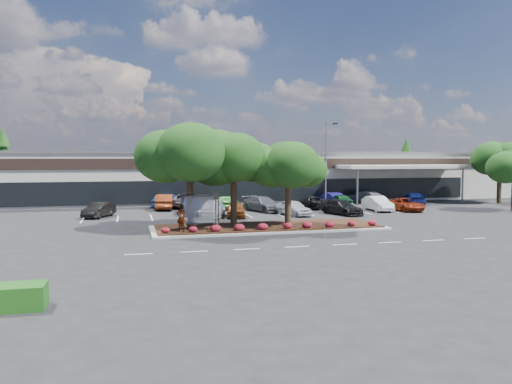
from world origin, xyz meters
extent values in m
plane|color=black|center=(0.00, 0.00, 0.00)|extent=(160.00, 160.00, 0.00)
cube|color=beige|center=(0.00, 34.00, 3.00)|extent=(80.00, 20.00, 6.00)
cube|color=#4D4D4F|center=(0.00, 34.00, 6.10)|extent=(80.40, 20.40, 0.30)
cube|color=black|center=(0.00, 23.95, 4.80)|extent=(80.00, 0.25, 1.20)
cube|color=black|center=(0.00, 23.95, 1.60)|extent=(60.00, 0.18, 2.60)
cube|color=#A2190B|center=(-6.00, 23.88, 4.80)|extent=(6.00, 0.12, 1.00)
cube|color=beige|center=(20.00, 21.50, 4.40)|extent=(16.00, 5.00, 0.40)
cylinder|color=gray|center=(13.00, 19.50, 2.10)|extent=(0.24, 0.24, 4.20)
cylinder|color=gray|center=(27.00, 19.50, 2.10)|extent=(0.24, 0.24, 4.20)
cube|color=#A3A49F|center=(-2.00, 4.00, 0.07)|extent=(18.00, 6.00, 0.15)
cube|color=#3B1D13|center=(-2.00, 4.00, 0.20)|extent=(17.20, 5.20, 0.12)
cube|color=silver|center=(-12.00, -4.00, 0.01)|extent=(1.60, 0.12, 0.01)
cube|color=silver|center=(-8.80, -4.00, 0.01)|extent=(1.60, 0.12, 0.01)
cube|color=silver|center=(-5.60, -4.00, 0.01)|extent=(1.60, 0.12, 0.01)
cube|color=silver|center=(-2.40, -4.00, 0.01)|extent=(1.60, 0.12, 0.01)
cube|color=silver|center=(0.80, -4.00, 0.01)|extent=(1.60, 0.12, 0.01)
cube|color=silver|center=(4.00, -4.00, 0.01)|extent=(1.60, 0.12, 0.01)
cube|color=silver|center=(7.20, -4.00, 0.01)|extent=(1.60, 0.12, 0.01)
cube|color=silver|center=(10.40, -4.00, 0.01)|extent=(1.60, 0.12, 0.01)
cube|color=silver|center=(-16.50, 13.50, 0.01)|extent=(0.12, 5.00, 0.01)
cube|color=silver|center=(-13.50, 13.50, 0.01)|extent=(0.12, 5.00, 0.01)
cube|color=silver|center=(-10.50, 13.50, 0.01)|extent=(0.12, 5.00, 0.01)
cube|color=silver|center=(-7.50, 13.50, 0.01)|extent=(0.12, 5.00, 0.01)
cube|color=silver|center=(-4.50, 13.50, 0.01)|extent=(0.12, 5.00, 0.01)
cube|color=silver|center=(-1.50, 13.50, 0.01)|extent=(0.12, 5.00, 0.01)
cube|color=silver|center=(1.50, 13.50, 0.01)|extent=(0.12, 5.00, 0.01)
cube|color=silver|center=(4.50, 13.50, 0.01)|extent=(0.12, 5.00, 0.01)
cube|color=silver|center=(7.50, 13.50, 0.01)|extent=(0.12, 5.00, 0.01)
cube|color=silver|center=(10.50, 13.50, 0.01)|extent=(0.12, 5.00, 0.01)
cube|color=silver|center=(13.50, 13.50, 0.01)|extent=(0.12, 5.00, 0.01)
cube|color=silver|center=(16.50, 13.50, 0.01)|extent=(0.12, 5.00, 0.01)
cylinder|color=black|center=(-8.75, 3.45, 1.51)|extent=(0.08, 0.08, 2.50)
cylinder|color=black|center=(-6.25, 3.45, 1.51)|extent=(0.08, 0.08, 2.50)
cylinder|color=black|center=(-8.75, 2.15, 1.51)|extent=(0.08, 0.08, 2.50)
cylinder|color=black|center=(-6.25, 2.15, 1.51)|extent=(0.08, 0.08, 2.50)
cube|color=black|center=(-7.50, 2.80, 2.80)|extent=(2.75, 1.55, 0.10)
cube|color=silver|center=(-7.50, 3.45, 1.63)|extent=(2.30, 0.03, 2.00)
cube|color=black|center=(-7.50, 3.05, 0.71)|extent=(2.00, 0.35, 0.06)
cone|color=#1E3D10|center=(-30.00, 46.00, 5.00)|extent=(4.40, 4.40, 10.00)
cone|color=#1E3D10|center=(34.00, 44.00, 4.50)|extent=(3.96, 3.96, 9.00)
imported|color=#594C47|center=(-8.84, 2.74, 1.21)|extent=(0.76, 0.56, 1.91)
cube|color=#A3A49F|center=(7.02, 14.41, 0.20)|extent=(0.50, 0.50, 0.40)
cylinder|color=gray|center=(7.02, 14.41, 4.79)|extent=(0.14, 0.14, 8.78)
cube|color=gray|center=(7.47, 14.43, 9.03)|extent=(0.91, 0.27, 0.14)
cube|color=black|center=(7.97, 14.46, 8.96)|extent=(0.47, 0.32, 0.18)
cube|color=#9E7852|center=(0.63, -1.00, 0.52)|extent=(0.03, 0.03, 1.05)
cube|color=#DB397C|center=(0.68, -1.00, 0.96)|extent=(0.02, 0.14, 0.18)
imported|color=black|center=(-15.18, 14.95, 0.69)|extent=(3.06, 4.42, 1.38)
imported|color=#101354|center=(-6.68, 15.15, 0.81)|extent=(2.70, 5.04, 1.63)
imported|color=brown|center=(-2.91, 11.93, 0.71)|extent=(2.47, 4.44, 1.43)
imported|color=#A3A6AF|center=(-4.98, 12.64, 0.73)|extent=(3.47, 5.42, 1.46)
imported|color=#53555A|center=(0.82, 15.97, 0.76)|extent=(3.88, 5.67, 1.52)
imported|color=#B3B7C0|center=(2.70, 11.88, 0.74)|extent=(2.74, 4.65, 1.49)
imported|color=black|center=(7.47, 11.37, 0.70)|extent=(3.31, 5.19, 1.40)
imported|color=silver|center=(12.45, 13.60, 0.76)|extent=(1.78, 4.68, 1.52)
imported|color=maroon|center=(15.25, 12.92, 0.67)|extent=(2.34, 4.85, 1.33)
imported|color=navy|center=(-8.52, 21.25, 0.78)|extent=(3.48, 4.97, 1.55)
imported|color=maroon|center=(-8.85, 20.40, 0.82)|extent=(2.24, 5.11, 1.63)
imported|color=#53545A|center=(-6.38, 21.90, 0.79)|extent=(4.52, 6.23, 1.57)
imported|color=#22561D|center=(-2.22, 19.19, 0.68)|extent=(3.03, 4.33, 1.36)
imported|color=black|center=(6.37, 17.55, 0.67)|extent=(3.82, 5.31, 1.34)
imported|color=#151058|center=(10.30, 20.78, 0.74)|extent=(1.94, 4.62, 1.49)
imported|color=#144523|center=(10.44, 18.53, 0.73)|extent=(1.84, 4.31, 1.45)
imported|color=#4D4E53|center=(15.08, 21.59, 0.74)|extent=(3.16, 4.74, 1.48)
imported|color=#0B1552|center=(19.45, 18.46, 0.71)|extent=(3.06, 5.25, 1.43)
camera|label=1|loc=(-12.47, -33.02, 5.55)|focal=35.00mm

